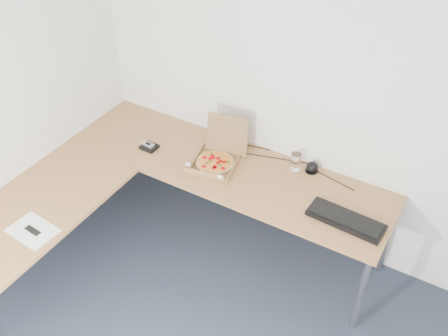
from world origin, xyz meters
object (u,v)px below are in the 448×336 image
Objects in this scene: drinking_glass at (296,162)px; keyboard at (346,220)px; wallet at (149,147)px; pizza_box at (216,160)px; desk at (157,187)px.

keyboard is (0.51, -0.34, -0.05)m from drinking_glass.
drinking_glass is 1.06× the size of wallet.
wallet is (-1.08, -0.34, -0.06)m from drinking_glass.
pizza_box is at bearing 178.32° from keyboard.
drinking_glass is 0.62m from keyboard.
wallet is at bearing -162.46° from drinking_glass.
pizza_box is 0.73× the size of keyboard.
pizza_box is 1.05m from keyboard.
pizza_box is 0.56m from wallet.
desk is 0.49m from pizza_box.
drinking_glass is at bearing 40.50° from desk.
keyboard is (1.04, -0.09, -0.02)m from pizza_box.
pizza_box reaches higher than desk.
keyboard is 4.01× the size of wallet.
pizza_box reaches higher than keyboard.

